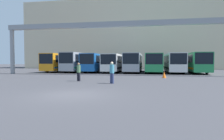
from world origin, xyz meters
TOP-DOWN VIEW (x-y plane):
  - ground_plane at (0.00, 0.00)m, footprint 200.00×200.00m
  - building_backdrop at (0.00, 42.74)m, footprint 55.70×12.00m
  - overhead_gantry at (0.00, 16.23)m, footprint 32.54×0.80m
  - bus_slot_0 at (-11.54, 23.33)m, footprint 2.49×10.56m
  - bus_slot_1 at (-8.24, 23.46)m, footprint 2.49×10.82m
  - bus_slot_2 at (-4.95, 24.25)m, footprint 2.46×12.40m
  - bus_slot_3 at (-1.65, 23.11)m, footprint 2.54×10.13m
  - bus_slot_4 at (1.65, 24.28)m, footprint 2.55×12.47m
  - bus_slot_5 at (4.95, 23.94)m, footprint 2.60×11.78m
  - bus_slot_6 at (8.24, 23.50)m, footprint 2.49×10.89m
  - bus_slot_7 at (11.54, 24.20)m, footprint 2.58×12.30m
  - pedestrian_mid_right at (1.12, 6.07)m, footprint 0.38×0.38m
  - pedestrian_mid_left at (-2.34, 7.42)m, footprint 0.36×0.36m
  - traffic_cone at (5.93, 12.59)m, footprint 0.45×0.45m

SIDE VIEW (x-z plane):
  - ground_plane at x=0.00m, z-range 0.00..0.00m
  - traffic_cone at x=5.93m, z-range 0.00..0.72m
  - pedestrian_mid_left at x=-2.34m, z-range 0.05..1.79m
  - pedestrian_mid_right at x=1.12m, z-range 0.06..1.90m
  - bus_slot_3 at x=-1.65m, z-range 0.23..3.26m
  - bus_slot_5 at x=4.95m, z-range 0.24..3.31m
  - bus_slot_2 at x=-4.95m, z-range 0.24..3.33m
  - bus_slot_6 at x=8.24m, z-range 0.24..3.34m
  - bus_slot_4 at x=1.65m, z-range 0.24..3.38m
  - bus_slot_0 at x=-11.54m, z-range 0.24..3.40m
  - bus_slot_7 at x=11.54m, z-range 0.24..3.41m
  - bus_slot_1 at x=-8.24m, z-range 0.25..3.56m
  - overhead_gantry at x=0.00m, z-range 2.52..9.75m
  - building_backdrop at x=0.00m, z-range 0.00..17.09m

